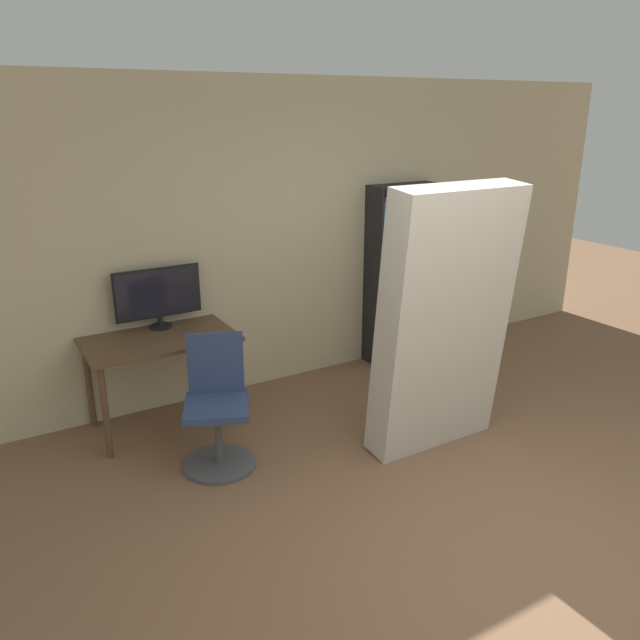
% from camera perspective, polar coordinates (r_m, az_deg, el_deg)
% --- Properties ---
extents(ground_plane, '(16.00, 16.00, 0.00)m').
position_cam_1_polar(ground_plane, '(3.93, 19.05, -20.75)').
color(ground_plane, brown).
extents(wall_back, '(8.00, 0.06, 2.70)m').
position_cam_1_polar(wall_back, '(5.58, -3.92, 7.59)').
color(wall_back, '#C6B793').
rests_on(wall_back, ground).
extents(desk, '(1.14, 0.67, 0.75)m').
position_cam_1_polar(desk, '(5.02, -14.38, -2.70)').
color(desk, brown).
rests_on(desk, ground).
extents(monitor, '(0.70, 0.18, 0.49)m').
position_cam_1_polar(monitor, '(5.13, -14.59, 2.26)').
color(monitor, black).
rests_on(monitor, desk).
extents(office_chair, '(0.58, 0.58, 0.94)m').
position_cam_1_polar(office_chair, '(4.51, -9.37, -8.48)').
color(office_chair, '#4C4C51').
rests_on(office_chair, ground).
extents(bookshelf, '(0.72, 0.28, 1.75)m').
position_cam_1_polar(bookshelf, '(6.22, 6.65, 3.63)').
color(bookshelf, black).
rests_on(bookshelf, ground).
extents(mattress_near, '(1.04, 0.44, 1.97)m').
position_cam_1_polar(mattress_near, '(4.54, 11.31, -0.19)').
color(mattress_near, beige).
rests_on(mattress_near, ground).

